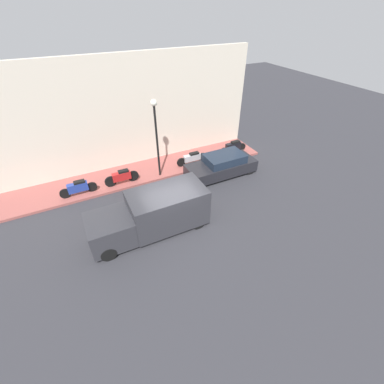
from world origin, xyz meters
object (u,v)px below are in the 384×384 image
Objects in this scene: scooter_silver at (192,158)px; streetlamp at (156,127)px; motorcycle_red at (122,177)px; parked_car at (222,166)px; motorcycle_black at (233,147)px; motorcycle_blue at (78,188)px; delivery_van at (151,214)px.

streetlamp is (-0.32, 2.35, 2.64)m from scooter_silver.
streetlamp is at bearing 97.69° from scooter_silver.
motorcycle_red is at bearing 87.69° from streetlamp.
parked_car is at bearing -105.12° from motorcycle_red.
motorcycle_black is 10.18m from motorcycle_blue.
delivery_van is at bearing 154.95° from streetlamp.
motorcycle_black is at bearing -58.88° from delivery_van.
motorcycle_blue is at bearing 32.82° from delivery_van.
motorcycle_blue is (4.20, 2.71, -0.40)m from delivery_van.
delivery_van is 6.15m from scooter_silver.
motorcycle_red reaches higher than scooter_silver.
streetlamp reaches higher than parked_car.
delivery_van is 5.01m from motorcycle_blue.
scooter_silver is 3.55m from streetlamp.
parked_car is at bearing -112.76° from streetlamp.
motorcycle_red is at bearing 92.38° from motorcycle_black.
scooter_silver is (-0.10, 3.21, -0.03)m from motorcycle_black.
parked_car is 2.81m from motorcycle_black.
streetlamp reaches higher than delivery_van.
delivery_van is 2.72× the size of motorcycle_red.
motorcycle_red reaches higher than motorcycle_blue.
streetlamp is (-0.09, -2.25, 2.60)m from motorcycle_red.
delivery_van is 1.17× the size of streetlamp.
scooter_silver is (4.41, -4.26, -0.43)m from delivery_van.
motorcycle_black is 3.21m from scooter_silver.
streetlamp is at bearing -25.05° from delivery_van.
delivery_van is at bearing 121.12° from motorcycle_black.
delivery_van is 4.22m from motorcycle_red.
motorcycle_blue is (1.55, 8.08, -0.05)m from parked_car.
motorcycle_red is (-0.23, 4.60, 0.05)m from scooter_silver.
scooter_silver is at bearing -82.31° from streetlamp.
parked_car is 2.19× the size of motorcycle_red.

